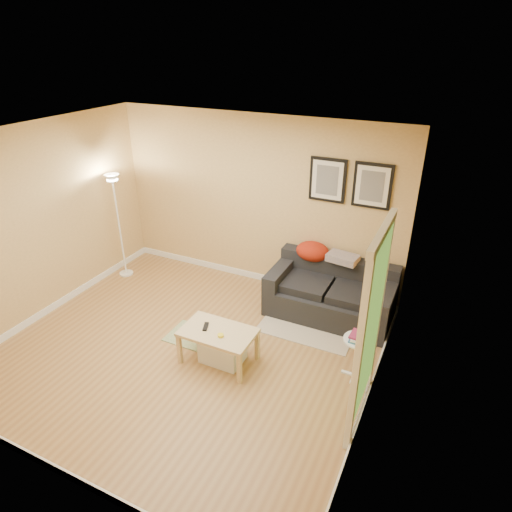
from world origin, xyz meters
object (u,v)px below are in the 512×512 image
sofa (331,291)px  book_stack (358,337)px  storage_bin (223,349)px  coffee_table (219,346)px  floor_lamp (120,229)px  side_table (356,358)px

sofa → book_stack: sofa is taller
storage_bin → coffee_table: bearing=-141.3°
sofa → storage_bin: (-0.87, -1.51, -0.22)m
coffee_table → floor_lamp: (-2.46, 1.22, 0.59)m
storage_bin → floor_lamp: 2.84m
floor_lamp → coffee_table: bearing=-26.3°
coffee_table → side_table: bearing=31.0°
sofa → book_stack: size_ratio=7.72×
sofa → side_table: (0.65, -1.10, -0.11)m
sofa → coffee_table: 1.80m
sofa → floor_lamp: bearing=-174.5°
storage_bin → floor_lamp: (-2.50, 1.19, 0.65)m
coffee_table → floor_lamp: floor_lamp is taller
coffee_table → book_stack: bearing=30.8°
coffee_table → storage_bin: (0.04, 0.03, -0.06)m
floor_lamp → side_table: bearing=-11.0°
coffee_table → floor_lamp: bearing=168.9°
storage_bin → floor_lamp: size_ratio=0.30×
storage_bin → book_stack: 1.61m
sofa → storage_bin: 1.76m
storage_bin → side_table: size_ratio=0.97×
side_table → floor_lamp: 4.13m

